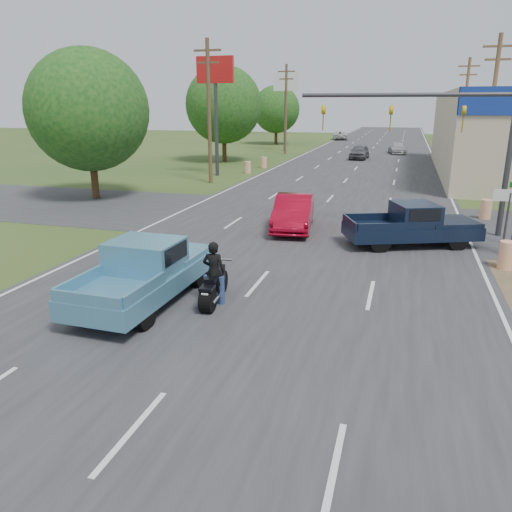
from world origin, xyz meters
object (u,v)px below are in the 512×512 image
(red_convertible, at_px, (294,213))
(blue_pickup, at_px, (147,270))
(navy_pickup, at_px, (415,224))
(motorcycle, at_px, (214,288))
(rider, at_px, (214,275))
(distant_car_grey, at_px, (359,152))
(distant_car_silver, at_px, (397,148))
(distant_car_white, at_px, (340,135))

(red_convertible, xyz_separation_m, blue_pickup, (-2.23, -9.88, 0.15))
(red_convertible, bearing_deg, navy_pickup, -21.26)
(red_convertible, height_order, motorcycle, red_convertible)
(blue_pickup, bearing_deg, rider, 9.94)
(distant_car_grey, bearing_deg, blue_pickup, -89.96)
(motorcycle, height_order, navy_pickup, navy_pickup)
(navy_pickup, xyz_separation_m, distant_car_silver, (-1.61, 41.59, -0.26))
(navy_pickup, height_order, distant_car_white, navy_pickup)
(red_convertible, distance_m, motorcycle, 9.66)
(motorcycle, relative_size, navy_pickup, 0.40)
(motorcycle, distance_m, navy_pickup, 10.04)
(red_convertible, height_order, distant_car_white, red_convertible)
(red_convertible, bearing_deg, rider, -98.85)
(navy_pickup, distance_m, distant_car_grey, 34.54)
(navy_pickup, height_order, distant_car_silver, navy_pickup)
(red_convertible, distance_m, distant_car_grey, 32.80)
(distant_car_white, bearing_deg, navy_pickup, 92.12)
(rider, distance_m, navy_pickup, 9.99)
(rider, bearing_deg, distant_car_grey, -94.62)
(rider, xyz_separation_m, distant_car_silver, (4.00, 49.85, -0.26))
(red_convertible, relative_size, navy_pickup, 0.84)
(blue_pickup, height_order, distant_car_grey, blue_pickup)
(motorcycle, distance_m, rider, 0.38)
(rider, xyz_separation_m, distant_car_white, (-5.76, 72.85, -0.18))
(distant_car_silver, distance_m, distant_car_white, 24.98)
(red_convertible, distance_m, distant_car_silver, 40.44)
(navy_pickup, distance_m, distant_car_silver, 41.62)
(rider, xyz_separation_m, blue_pickup, (-1.99, -0.29, 0.04))
(rider, relative_size, distant_car_grey, 0.40)
(navy_pickup, bearing_deg, distant_car_grey, 166.63)
(rider, distance_m, distant_car_white, 73.08)
(blue_pickup, xyz_separation_m, navy_pickup, (7.59, 8.56, -0.05))
(rider, bearing_deg, distant_car_white, -89.77)
(red_convertible, relative_size, distant_car_grey, 1.09)
(navy_pickup, relative_size, distant_car_white, 1.12)
(distant_car_grey, distance_m, distant_car_white, 31.05)
(distant_car_silver, bearing_deg, distant_car_white, 103.31)
(red_convertible, bearing_deg, distant_car_white, 88.03)
(distant_car_grey, xyz_separation_m, distant_car_white, (-6.00, 30.47, -0.04))
(motorcycle, xyz_separation_m, distant_car_grey, (0.24, 42.45, 0.24))
(motorcycle, height_order, rider, rider)
(rider, height_order, blue_pickup, blue_pickup)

